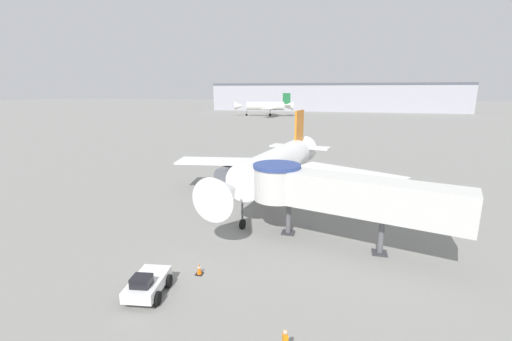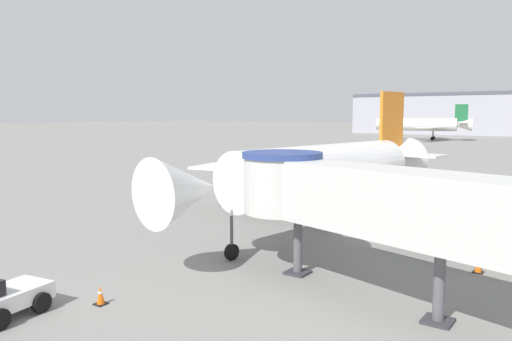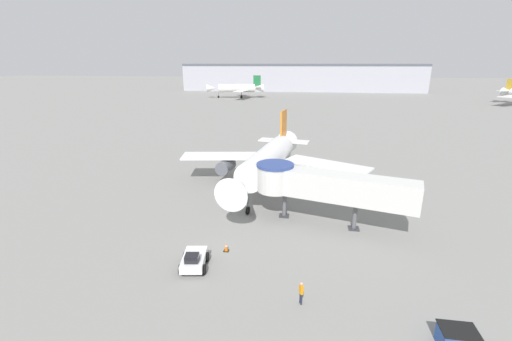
# 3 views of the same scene
# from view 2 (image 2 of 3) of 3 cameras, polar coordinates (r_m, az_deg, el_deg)

# --- Properties ---
(ground_plane) EXTENTS (800.00, 800.00, 0.00)m
(ground_plane) POSITION_cam_2_polar(r_m,az_deg,el_deg) (33.75, 12.59, -7.34)
(ground_plane) COLOR gray
(main_airplane) EXTENTS (26.92, 25.34, 9.68)m
(main_airplane) POSITION_cam_2_polar(r_m,az_deg,el_deg) (33.48, 8.14, -0.23)
(main_airplane) COLOR white
(main_airplane) RESTS_ON ground_plane
(jet_bridge) EXTENTS (16.63, 7.15, 6.06)m
(jet_bridge) POSITION_cam_2_polar(r_m,az_deg,el_deg) (22.04, 12.06, -3.06)
(jet_bridge) COLOR silver
(jet_bridge) RESTS_ON ground_plane
(pushback_tug_white) EXTENTS (2.55, 3.66, 1.67)m
(pushback_tug_white) POSITION_cam_2_polar(r_m,az_deg,el_deg) (22.54, -27.00, -12.90)
(pushback_tug_white) COLOR silver
(pushback_tug_white) RESTS_ON ground_plane
(traffic_cone_near_nose) EXTENTS (0.49, 0.49, 0.81)m
(traffic_cone_near_nose) POSITION_cam_2_polar(r_m,az_deg,el_deg) (22.56, -17.34, -13.47)
(traffic_cone_near_nose) COLOR black
(traffic_cone_near_nose) RESTS_ON ground_plane
(traffic_cone_starboard_wing) EXTENTS (0.51, 0.51, 0.84)m
(traffic_cone_starboard_wing) POSITION_cam_2_polar(r_m,az_deg,el_deg) (27.96, 24.07, -9.81)
(traffic_cone_starboard_wing) COLOR black
(traffic_cone_starboard_wing) RESTS_ON ground_plane
(background_jet_green_tail) EXTENTS (28.21, 28.95, 10.81)m
(background_jet_green_tail) POSITION_cam_2_polar(r_m,az_deg,el_deg) (161.64, 19.01, 5.00)
(background_jet_green_tail) COLOR white
(background_jet_green_tail) RESTS_ON ground_plane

